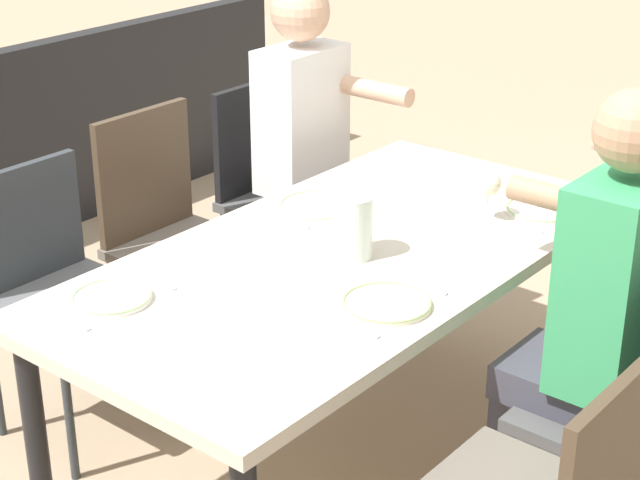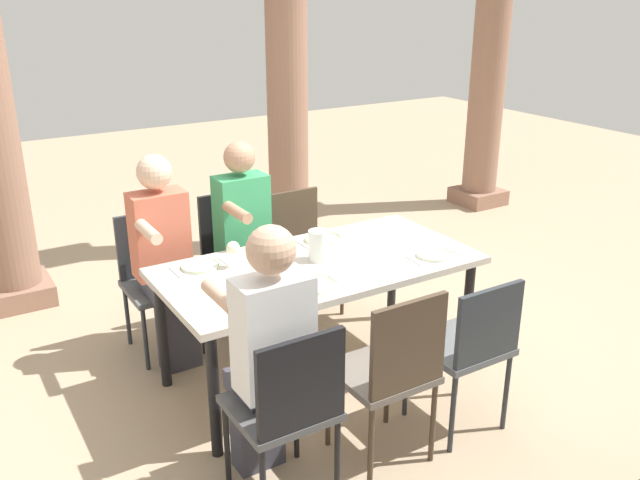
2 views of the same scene
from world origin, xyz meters
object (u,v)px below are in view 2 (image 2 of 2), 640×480
at_px(chair_west_south, 288,404).
at_px(chair_east_south, 469,343).
at_px(diner_man_white, 267,350).
at_px(plate_3, 434,255).
at_px(diner_woman_green, 164,254).
at_px(water_pitcher, 318,247).
at_px(chair_east_north, 301,242).
at_px(chair_mid_north, 236,253).
at_px(stone_column_centre, 287,87).
at_px(plate_0, 200,266).
at_px(stone_column_far, 488,80).
at_px(plate_2, 322,239).
at_px(wine_glass_0, 233,249).
at_px(dining_table, 319,273).
at_px(diner_guest_third, 246,236).
at_px(chair_mid_south, 392,367).
at_px(chair_west_north, 157,273).
at_px(plate_1, 313,285).

height_order(chair_west_south, chair_east_south, chair_west_south).
distance_m(diner_man_white, plate_3, 1.40).
xyz_separation_m(diner_woman_green, water_pitcher, (0.72, -0.65, 0.12)).
bearing_deg(chair_east_north, chair_mid_north, 178.97).
xyz_separation_m(stone_column_centre, plate_0, (-1.57, -1.78, -0.68)).
xyz_separation_m(stone_column_far, plate_3, (-2.69, -2.36, -0.58)).
relative_size(chair_east_south, plate_2, 3.82).
relative_size(chair_mid_north, stone_column_far, 0.35).
bearing_deg(stone_column_centre, wine_glass_0, -126.67).
bearing_deg(dining_table, diner_guest_third, 100.53).
xyz_separation_m(stone_column_far, plate_0, (-3.94, -1.78, -0.58)).
xyz_separation_m(stone_column_centre, wine_glass_0, (-1.40, -1.88, -0.57)).
height_order(chair_mid_north, water_pitcher, chair_mid_north).
distance_m(dining_table, diner_woman_green, 0.98).
relative_size(chair_mid_north, water_pitcher, 5.14).
xyz_separation_m(diner_guest_third, stone_column_centre, (1.08, 1.38, 0.72)).
xyz_separation_m(chair_east_south, stone_column_centre, (0.57, 2.96, 0.91)).
bearing_deg(diner_woman_green, chair_east_south, -55.28).
distance_m(diner_woman_green, wine_glass_0, 0.57).
xyz_separation_m(stone_column_far, plate_2, (-3.11, -1.78, -0.58)).
relative_size(chair_mid_south, stone_column_far, 0.35).
xyz_separation_m(dining_table, diner_guest_third, (-0.13, 0.70, 0.03)).
height_order(wine_glass_0, plate_2, wine_glass_0).
relative_size(chair_mid_north, diner_guest_third, 0.70).
distance_m(diner_woman_green, plate_3, 1.64).
distance_m(chair_east_north, diner_woman_green, 1.12).
bearing_deg(water_pitcher, diner_woman_green, 138.03).
bearing_deg(diner_guest_third, dining_table, -79.47).
height_order(chair_west_north, wine_glass_0, wine_glass_0).
bearing_deg(chair_mid_south, stone_column_far, 40.67).
bearing_deg(plate_2, dining_table, -125.12).
distance_m(diner_woman_green, water_pitcher, 0.97).
xyz_separation_m(diner_woman_green, plate_2, (0.91, -0.38, 0.04)).
height_order(diner_man_white, stone_column_centre, stone_column_centre).
xyz_separation_m(plate_0, water_pitcher, (0.64, -0.26, 0.07)).
relative_size(chair_east_north, stone_column_centre, 0.30).
relative_size(diner_woman_green, diner_guest_third, 0.99).
bearing_deg(chair_west_south, chair_mid_north, 72.18).
bearing_deg(diner_man_white, chair_mid_north, 70.14).
bearing_deg(chair_east_north, plate_1, -116.99).
distance_m(dining_table, plate_2, 0.37).
bearing_deg(diner_woman_green, plate_3, -35.70).
xyz_separation_m(dining_table, wine_glass_0, (-0.45, 0.20, 0.18)).
relative_size(dining_table, diner_man_white, 1.38).
height_order(diner_guest_third, plate_2, diner_guest_third).
xyz_separation_m(chair_west_north, chair_mid_north, (0.57, 0.00, 0.02)).
bearing_deg(dining_table, plate_1, -127.07).
xyz_separation_m(chair_east_south, plate_2, (-0.17, 1.18, 0.23)).
distance_m(dining_table, stone_column_far, 3.97).
xyz_separation_m(stone_column_centre, stone_column_far, (2.37, 0.00, -0.10)).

